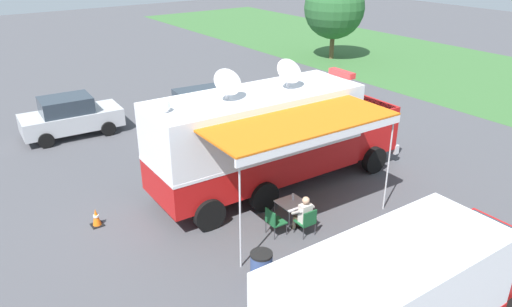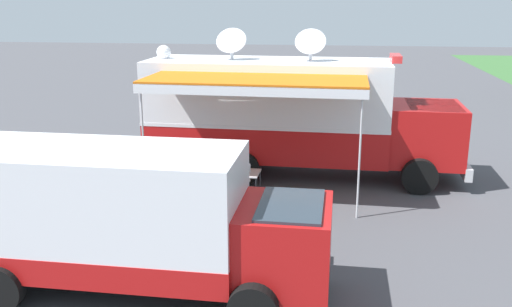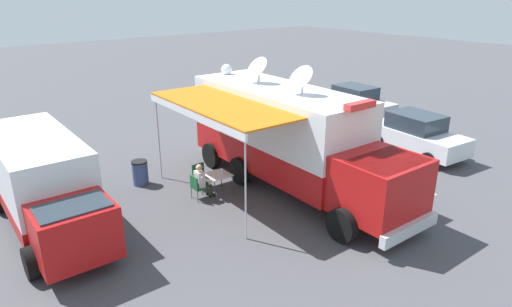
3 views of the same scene
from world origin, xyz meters
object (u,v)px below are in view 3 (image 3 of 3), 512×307
(folding_chair_at_table, at_px, (197,185))
(car_far_corner, at_px, (356,102))
(support_truck, at_px, (44,183))
(water_bottle, at_px, (222,172))
(trash_bin, at_px, (140,173))
(folding_table, at_px, (218,176))
(folding_chair_beside_table, at_px, (200,174))
(car_behind_truck, at_px, (417,134))
(command_truck, at_px, (290,135))
(traffic_cone, at_px, (218,134))
(seated_responder, at_px, (202,180))

(folding_chair_at_table, height_order, car_far_corner, car_far_corner)
(support_truck, bearing_deg, folding_chair_at_table, 163.87)
(water_bottle, bearing_deg, trash_bin, -53.64)
(folding_table, bearing_deg, water_bottle, 130.76)
(folding_chair_beside_table, bearing_deg, car_behind_truck, 162.67)
(folding_chair_beside_table, xyz_separation_m, car_behind_truck, (-9.11, 2.84, 0.37))
(water_bottle, height_order, folding_chair_at_table, water_bottle)
(command_truck, distance_m, traffic_cone, 6.33)
(car_far_corner, bearing_deg, water_bottle, 16.89)
(folding_table, bearing_deg, car_behind_truck, 167.38)
(command_truck, bearing_deg, support_truck, -17.96)
(car_behind_truck, bearing_deg, folding_table, -12.62)
(folding_chair_beside_table, distance_m, car_behind_truck, 9.55)
(folding_chair_at_table, bearing_deg, traffic_cone, -130.41)
(folding_chair_at_table, height_order, trash_bin, trash_bin)
(car_behind_truck, bearing_deg, trash_bin, -22.50)
(command_truck, distance_m, car_behind_truck, 6.74)
(trash_bin, bearing_deg, car_behind_truck, 157.50)
(command_truck, height_order, car_far_corner, command_truck)
(command_truck, relative_size, seated_responder, 7.64)
(folding_chair_at_table, height_order, seated_responder, seated_responder)
(folding_table, height_order, water_bottle, water_bottle)
(folding_chair_at_table, bearing_deg, support_truck, -16.13)
(folding_table, relative_size, seated_responder, 0.66)
(car_far_corner, bearing_deg, command_truck, 25.95)
(command_truck, bearing_deg, folding_table, -25.35)
(folding_chair_at_table, relative_size, folding_chair_beside_table, 1.00)
(folding_chair_beside_table, relative_size, traffic_cone, 1.50)
(folding_table, xyz_separation_m, car_behind_truck, (-8.90, 1.99, 0.21))
(trash_bin, height_order, traffic_cone, trash_bin)
(water_bottle, height_order, support_truck, support_truck)
(folding_table, relative_size, folding_chair_beside_table, 0.95)
(seated_responder, height_order, car_far_corner, car_far_corner)
(command_truck, distance_m, folding_chair_beside_table, 3.49)
(car_behind_truck, bearing_deg, command_truck, -7.78)
(traffic_cone, xyz_separation_m, support_truck, (8.56, 3.58, 1.11))
(folding_chair_at_table, relative_size, traffic_cone, 1.50)
(folding_chair_at_table, bearing_deg, folding_chair_beside_table, -126.96)
(folding_chair_beside_table, bearing_deg, command_truck, 142.35)
(trash_bin, bearing_deg, support_truck, 17.38)
(trash_bin, relative_size, car_far_corner, 0.21)
(command_truck, distance_m, folding_chair_at_table, 3.61)
(car_behind_truck, bearing_deg, traffic_cone, -51.19)
(trash_bin, xyz_separation_m, support_truck, (3.45, 1.08, 0.93))
(water_bottle, height_order, car_far_corner, car_far_corner)
(folding_chair_beside_table, bearing_deg, water_bottle, 107.84)
(traffic_cone, distance_m, support_truck, 9.34)
(folding_chair_at_table, relative_size, seated_responder, 0.70)
(water_bottle, relative_size, folding_chair_beside_table, 0.26)
(folding_chair_at_table, relative_size, support_truck, 0.13)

